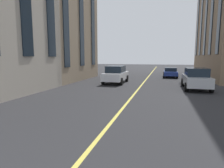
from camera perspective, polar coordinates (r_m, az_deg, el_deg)
The scene contains 5 objects.
lane_centre_line at distance 19.96m, azimuth 8.82°, elevation -0.23°, with size 80.00×0.16×0.01m.
car_blue_parked_a at distance 28.58m, azimuth 16.94°, elevation 3.35°, with size 4.40×1.95×1.37m.
car_white_far at distance 21.02m, azimuth 1.14°, elevation 2.91°, with size 4.70×2.14×1.88m.
car_silver_oncoming at distance 18.42m, azimuth 23.68°, elevation 1.55°, with size 4.70×2.14×1.88m.
building_left_near at distance 27.06m, azimuth -21.41°, elevation 15.02°, with size 11.45×12.34×12.80m.
Camera 1 is at (0.35, -2.10, 2.78)m, focal length 30.81 mm.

